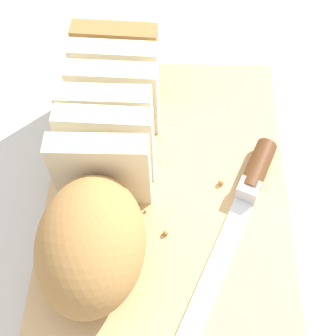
% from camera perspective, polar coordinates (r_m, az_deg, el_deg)
% --- Properties ---
extents(ground_plane, '(3.00, 3.00, 0.00)m').
position_cam_1_polar(ground_plane, '(0.54, -0.00, -3.05)').
color(ground_plane, beige).
extents(cutting_board, '(0.39, 0.27, 0.02)m').
position_cam_1_polar(cutting_board, '(0.53, -0.00, -2.45)').
color(cutting_board, tan).
rests_on(cutting_board, ground_plane).
extents(bread_loaf, '(0.33, 0.10, 0.10)m').
position_cam_1_polar(bread_loaf, '(0.47, -8.25, -0.25)').
color(bread_loaf, '#A8753D').
rests_on(bread_loaf, cutting_board).
extents(bread_knife, '(0.26, 0.12, 0.02)m').
position_cam_1_polar(bread_knife, '(0.51, 10.02, -2.83)').
color(bread_knife, silver).
rests_on(bread_knife, cutting_board).
extents(crumb_near_knife, '(0.01, 0.01, 0.01)m').
position_cam_1_polar(crumb_near_knife, '(0.51, 6.67, -2.29)').
color(crumb_near_knife, '#A8753D').
rests_on(crumb_near_knife, cutting_board).
extents(crumb_near_loaf, '(0.00, 0.00, 0.00)m').
position_cam_1_polar(crumb_near_loaf, '(0.49, -6.56, -8.77)').
color(crumb_near_loaf, '#A8753D').
rests_on(crumb_near_loaf, cutting_board).
extents(crumb_stray_left, '(0.00, 0.00, 0.00)m').
position_cam_1_polar(crumb_stray_left, '(0.50, -2.85, -5.46)').
color(crumb_stray_left, '#A8753D').
rests_on(crumb_stray_left, cutting_board).
extents(crumb_stray_right, '(0.01, 0.01, 0.01)m').
position_cam_1_polar(crumb_stray_right, '(0.48, 0.20, -8.18)').
color(crumb_stray_right, '#A8753D').
rests_on(crumb_stray_right, cutting_board).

